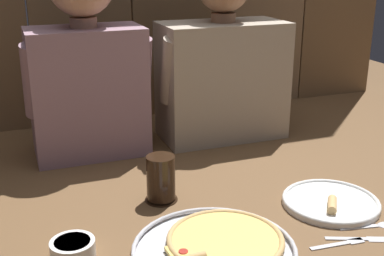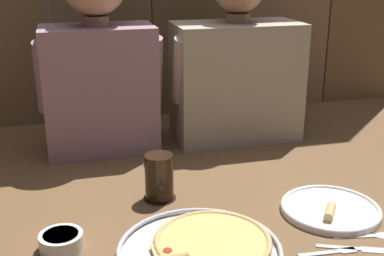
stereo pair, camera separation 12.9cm
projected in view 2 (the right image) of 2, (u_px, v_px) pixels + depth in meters
The scene contains 10 objects.
ground_plane at pixel (212, 207), 1.27m from camera, with size 3.20×3.20×0.00m, color brown.
pizza_tray at pixel (204, 247), 1.08m from camera, with size 0.35×0.35×0.03m.
dinner_plate at pixel (330, 209), 1.24m from camera, with size 0.24×0.24×0.03m.
drinking_glass at pixel (159, 177), 1.30m from camera, with size 0.08×0.08×0.12m.
dipping_bowl at pixel (61, 241), 1.08m from camera, with size 0.09×0.09×0.04m.
table_fork at pixel (330, 252), 1.08m from camera, with size 0.13×0.03×0.01m.
table_knife at pixel (354, 248), 1.09m from camera, with size 0.15×0.08×0.01m.
table_spoon at pixel (375, 235), 1.14m from camera, with size 0.14×0.05×0.01m.
diner_left at pixel (98, 55), 1.55m from camera, with size 0.38×0.21×0.63m.
diner_right at pixel (237, 62), 1.67m from camera, with size 0.45×0.22×0.60m.
Camera 2 is at (-0.33, -1.08, 0.61)m, focal length 47.18 mm.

